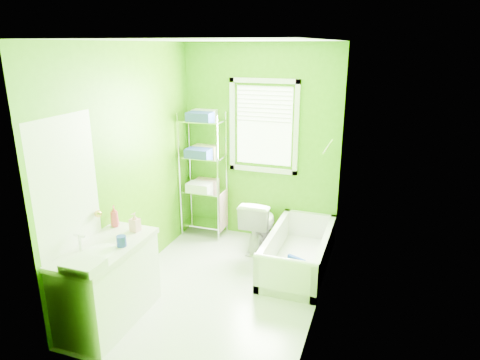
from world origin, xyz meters
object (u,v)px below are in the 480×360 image
(bathtub, at_px, (298,257))
(wire_shelf_unit, at_px, (204,161))
(toilet, at_px, (259,224))
(vanity, at_px, (108,281))

(bathtub, height_order, wire_shelf_unit, wire_shelf_unit)
(toilet, relative_size, vanity, 0.64)
(wire_shelf_unit, bearing_deg, toilet, -13.78)
(toilet, bearing_deg, bathtub, 146.99)
(vanity, relative_size, wire_shelf_unit, 0.62)
(bathtub, height_order, vanity, vanity)
(vanity, xyz_separation_m, wire_shelf_unit, (0.06, 2.16, 0.64))
(toilet, height_order, vanity, vanity)
(bathtub, distance_m, vanity, 2.20)
(toilet, distance_m, wire_shelf_unit, 1.13)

